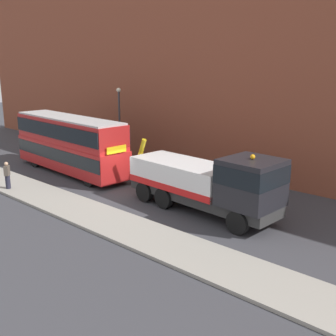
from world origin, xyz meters
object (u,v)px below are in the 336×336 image
at_px(double_decker_bus, 69,142).
at_px(street_lamp, 119,117).
at_px(recovery_tow_truck, 208,182).
at_px(pedestrian_onlooker, 7,176).

bearing_deg(double_decker_bus, street_lamp, 98.78).
relative_size(recovery_tow_truck, pedestrian_onlooker, 5.97).
xyz_separation_m(recovery_tow_truck, street_lamp, (-12.92, 5.28, 1.71)).
height_order(double_decker_bus, pedestrian_onlooker, double_decker_bus).
height_order(double_decker_bus, street_lamp, street_lamp).
xyz_separation_m(recovery_tow_truck, double_decker_bus, (-12.42, 0.03, 0.47)).
bearing_deg(double_decker_bus, pedestrian_onlooker, -78.17).
distance_m(recovery_tow_truck, double_decker_bus, 12.42).
bearing_deg(pedestrian_onlooker, recovery_tow_truck, -18.57).
height_order(recovery_tow_truck, pedestrian_onlooker, recovery_tow_truck).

